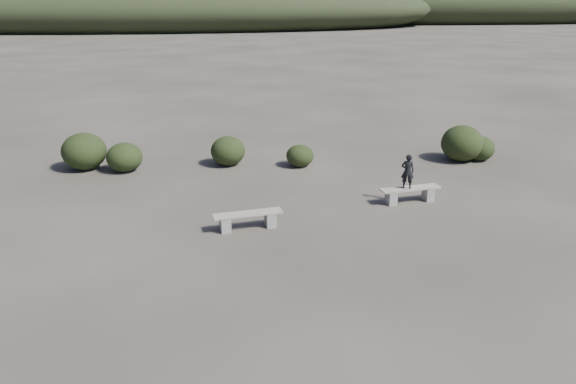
{
  "coord_description": "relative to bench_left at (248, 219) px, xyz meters",
  "views": [
    {
      "loc": [
        -1.42,
        -9.47,
        5.79
      ],
      "look_at": [
        -0.55,
        3.5,
        1.1
      ],
      "focal_mm": 35.0,
      "sensor_mm": 36.0,
      "label": 1
    }
  ],
  "objects": [
    {
      "name": "bench_left",
      "position": [
        0.0,
        0.0,
        0.0
      ],
      "size": [
        1.81,
        0.75,
        0.44
      ],
      "rotation": [
        0.0,
        0.0,
        0.22
      ],
      "color": "gray",
      "rests_on": "ground"
    },
    {
      "name": "shrub_c",
      "position": [
        1.8,
        5.33,
        0.11
      ],
      "size": [
        0.96,
        0.96,
        0.77
      ],
      "primitive_type": "ellipsoid",
      "color": "black",
      "rests_on": "ground"
    },
    {
      "name": "ground",
      "position": [
        1.56,
        -3.83,
        -0.27
      ],
      "size": [
        1200.0,
        1200.0,
        0.0
      ],
      "primitive_type": "plane",
      "color": "#322D27",
      "rests_on": "ground"
    },
    {
      "name": "shrub_f",
      "position": [
        -5.56,
        5.51,
        0.36
      ],
      "size": [
        1.49,
        1.49,
        1.26
      ],
      "primitive_type": "ellipsoid",
      "color": "black",
      "rests_on": "ground"
    },
    {
      "name": "shrub_d",
      "position": [
        7.63,
        5.64,
        0.37
      ],
      "size": [
        1.47,
        1.47,
        1.29
      ],
      "primitive_type": "ellipsoid",
      "color": "black",
      "rests_on": "ground"
    },
    {
      "name": "shrub_a",
      "position": [
        -4.15,
        5.18,
        0.22
      ],
      "size": [
        1.2,
        1.2,
        0.98
      ],
      "primitive_type": "ellipsoid",
      "color": "black",
      "rests_on": "ground"
    },
    {
      "name": "bench_right",
      "position": [
        4.67,
        1.62,
        0.0
      ],
      "size": [
        1.81,
        0.73,
        0.44
      ],
      "rotation": [
        0.0,
        0.0,
        0.21
      ],
      "color": "gray",
      "rests_on": "ground"
    },
    {
      "name": "shrub_e",
      "position": [
        8.32,
        5.66,
        0.17
      ],
      "size": [
        1.05,
        1.05,
        0.88
      ],
      "primitive_type": "ellipsoid",
      "color": "black",
      "rests_on": "ground"
    },
    {
      "name": "shrub_b",
      "position": [
        -0.7,
        5.66,
        0.24
      ],
      "size": [
        1.2,
        1.2,
        1.02
      ],
      "primitive_type": "ellipsoid",
      "color": "black",
      "rests_on": "ground"
    },
    {
      "name": "seated_person",
      "position": [
        4.54,
        1.59,
        0.68
      ],
      "size": [
        0.41,
        0.32,
        1.01
      ],
      "primitive_type": "imported",
      "rotation": [
        0.0,
        0.0,
        2.92
      ],
      "color": "black",
      "rests_on": "bench_right"
    }
  ]
}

